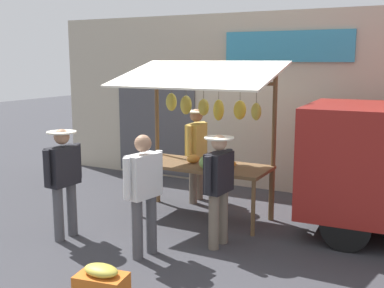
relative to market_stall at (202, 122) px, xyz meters
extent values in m
plane|color=#38383D|center=(0.00, 0.05, -1.55)|extent=(40.00, 40.00, 0.00)
cube|color=#B2A893|center=(0.00, -2.15, 0.15)|extent=(9.00, 0.25, 3.40)
cube|color=teal|center=(-0.72, -2.01, 1.20)|extent=(2.40, 0.06, 0.56)
cube|color=#47474C|center=(2.13, -2.02, -0.45)|extent=(1.90, 0.04, 2.10)
cube|color=brown|center=(0.00, 0.05, -0.70)|extent=(2.20, 0.90, 0.05)
cylinder|color=brown|center=(1.04, 0.44, -1.14)|extent=(0.06, 0.06, 0.83)
cylinder|color=brown|center=(-1.04, 0.44, -1.14)|extent=(0.06, 0.06, 0.83)
cylinder|color=brown|center=(1.04, -0.34, -1.14)|extent=(0.06, 0.06, 0.83)
cylinder|color=brown|center=(-1.04, -0.34, -1.14)|extent=(0.06, 0.06, 0.83)
cylinder|color=brown|center=(1.06, -0.35, -0.38)|extent=(0.07, 0.07, 2.35)
cylinder|color=brown|center=(-1.06, -0.35, -0.38)|extent=(0.07, 0.07, 2.35)
cylinder|color=brown|center=(0.00, -0.35, 0.60)|extent=(2.12, 0.06, 0.06)
cube|color=beige|center=(0.00, 0.20, 0.75)|extent=(2.50, 1.46, 0.39)
cylinder|color=brown|center=(-0.77, -0.32, 0.45)|extent=(0.01, 0.01, 0.29)
ellipsoid|color=gold|center=(-0.77, -0.32, 0.17)|extent=(0.23, 0.22, 0.27)
cylinder|color=brown|center=(-0.48, -0.37, 0.46)|extent=(0.01, 0.01, 0.27)
ellipsoid|color=yellow|center=(-0.48, -0.37, 0.17)|extent=(0.26, 0.25, 0.31)
cylinder|color=brown|center=(-0.13, -0.31, 0.47)|extent=(0.01, 0.01, 0.27)
ellipsoid|color=yellow|center=(-0.13, -0.31, 0.16)|extent=(0.19, 0.23, 0.34)
cylinder|color=brown|center=(0.16, -0.35, 0.46)|extent=(0.01, 0.01, 0.27)
ellipsoid|color=gold|center=(0.16, -0.35, 0.19)|extent=(0.27, 0.28, 0.28)
cylinder|color=brown|center=(0.46, -0.31, 0.49)|extent=(0.01, 0.01, 0.22)
ellipsoid|color=gold|center=(0.46, -0.31, 0.22)|extent=(0.23, 0.25, 0.32)
cylinder|color=brown|center=(0.77, -0.35, 0.50)|extent=(0.01, 0.01, 0.19)
ellipsoid|color=gold|center=(0.77, -0.35, 0.25)|extent=(0.23, 0.21, 0.31)
sphere|color=#729E4C|center=(-0.22, 0.33, -0.57)|extent=(0.20, 0.20, 0.20)
ellipsoid|color=gold|center=(-0.51, 0.03, -0.62)|extent=(0.20, 0.22, 0.10)
ellipsoid|color=orange|center=(0.14, 0.04, -0.60)|extent=(0.24, 0.26, 0.14)
cylinder|color=#726656|center=(0.48, -0.84, -1.14)|extent=(0.14, 0.14, 0.82)
cylinder|color=#726656|center=(0.46, -0.57, -1.14)|extent=(0.14, 0.14, 0.82)
cube|color=gold|center=(0.47, -0.70, -0.43)|extent=(0.26, 0.51, 0.58)
cylinder|color=gold|center=(0.49, -1.01, -0.41)|extent=(0.09, 0.09, 0.54)
cylinder|color=gold|center=(0.45, -0.40, -0.41)|extent=(0.09, 0.09, 0.54)
sphere|color=#A87A5B|center=(0.47, -0.70, 0.00)|extent=(0.23, 0.23, 0.23)
cylinder|color=beige|center=(0.47, -0.70, 0.07)|extent=(0.43, 0.43, 0.02)
cylinder|color=#726656|center=(-0.74, 1.14, -1.17)|extent=(0.14, 0.14, 0.76)
cylinder|color=#726656|center=(-0.76, 0.88, -1.17)|extent=(0.14, 0.14, 0.76)
cube|color=black|center=(-0.75, 1.01, -0.52)|extent=(0.26, 0.48, 0.54)
cylinder|color=black|center=(-0.73, 1.30, -0.50)|extent=(0.09, 0.09, 0.50)
cylinder|color=black|center=(-0.78, 0.72, -0.50)|extent=(0.09, 0.09, 0.50)
sphere|color=tan|center=(-0.75, 1.01, -0.11)|extent=(0.21, 0.21, 0.21)
cylinder|color=beige|center=(-0.75, 1.01, -0.05)|extent=(0.40, 0.40, 0.02)
cylinder|color=#4C4C51|center=(-0.02, 1.88, -1.16)|extent=(0.14, 0.14, 0.79)
cylinder|color=#4C4C51|center=(-0.07, 1.63, -1.16)|extent=(0.14, 0.14, 0.79)
cube|color=silver|center=(-0.05, 1.75, -0.48)|extent=(0.30, 0.51, 0.56)
cylinder|color=silver|center=(0.01, 2.05, -0.46)|extent=(0.09, 0.09, 0.51)
cylinder|color=silver|center=(-0.10, 1.46, -0.46)|extent=(0.09, 0.09, 0.51)
sphere|color=#A87A5B|center=(-0.05, 1.75, -0.07)|extent=(0.22, 0.22, 0.22)
cylinder|color=#4C4C51|center=(1.30, 1.88, -1.16)|extent=(0.14, 0.14, 0.78)
cylinder|color=#4C4C51|center=(1.29, 1.63, -1.16)|extent=(0.14, 0.14, 0.78)
cube|color=black|center=(1.29, 1.76, -0.50)|extent=(0.24, 0.48, 0.55)
cylinder|color=black|center=(1.31, 2.05, -0.48)|extent=(0.09, 0.09, 0.51)
cylinder|color=black|center=(1.28, 1.46, -0.48)|extent=(0.09, 0.09, 0.51)
sphere|color=#A87A5B|center=(1.29, 1.76, -0.08)|extent=(0.21, 0.21, 0.21)
cylinder|color=beige|center=(1.29, 1.76, -0.02)|extent=(0.41, 0.41, 0.02)
cube|color=black|center=(-2.45, -0.48, -0.17)|extent=(1.49, 1.88, 0.68)
cylinder|color=black|center=(-2.31, 0.36, -1.22)|extent=(0.67, 0.21, 0.66)
cylinder|color=black|center=(-2.23, -1.30, -1.22)|extent=(0.67, 0.21, 0.66)
cube|color=#D1661E|center=(-0.25, 2.90, -1.42)|extent=(0.59, 0.41, 0.26)
ellipsoid|color=gold|center=(-0.25, 2.90, -1.24)|extent=(0.41, 0.25, 0.12)
camera|label=1|loc=(-3.32, 6.64, 0.97)|focal=44.54mm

